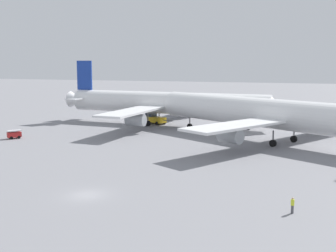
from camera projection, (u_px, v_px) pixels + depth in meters
The scene contains 7 objects.
ground_plane at pixel (87, 195), 50.12m from camera, with size 600.00×600.00×0.00m, color gray.
airliner_at_gate_left at pixel (165, 103), 106.07m from camera, with size 56.07×50.01×15.78m.
airliner_being_pushed at pixel (270, 114), 82.89m from camera, with size 54.28×43.91×16.33m.
pushback_tug at pixel (154, 119), 108.94m from camera, with size 8.91×5.22×2.97m.
gse_baggage_cart_trailing at pixel (14, 134), 87.52m from camera, with size 2.91×3.13×1.71m.
ground_crew_marshaller_foreground at pixel (292, 205), 43.90m from camera, with size 0.36×0.36×1.70m.
jet_bridge at pixel (201, 101), 130.60m from camera, with size 3.93×17.07×5.65m.
Camera 1 is at (25.24, -42.40, 15.16)m, focal length 46.29 mm.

